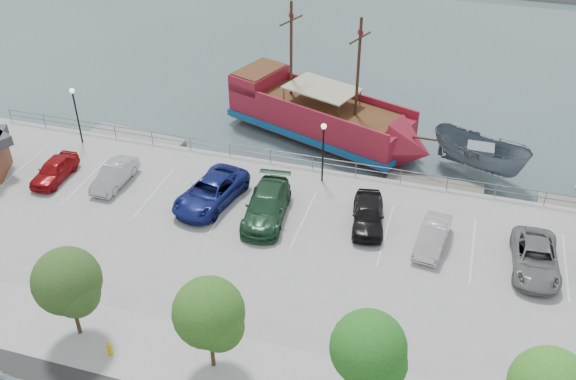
# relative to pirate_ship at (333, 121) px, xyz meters

# --- Properties ---
(ground) EXTENTS (160.00, 160.00, 0.00)m
(ground) POSITION_rel_pirate_ship_xyz_m (0.96, -13.47, -1.76)
(ground) COLOR #37484B
(sidewalk) EXTENTS (100.00, 4.00, 0.05)m
(sidewalk) POSITION_rel_pirate_ship_xyz_m (0.96, -23.47, -0.75)
(sidewalk) COLOR #AFAFAF
(sidewalk) RESTS_ON land_slab
(seawall_railing) EXTENTS (50.00, 0.06, 1.00)m
(seawall_railing) POSITION_rel_pirate_ship_xyz_m (0.96, -5.67, -0.24)
(seawall_railing) COLOR slate
(seawall_railing) RESTS_ON land_slab
(pirate_ship) EXTENTS (16.94, 9.77, 10.52)m
(pirate_ship) POSITION_rel_pirate_ship_xyz_m (0.00, 0.00, 0.00)
(pirate_ship) COLOR maroon
(pirate_ship) RESTS_ON ground
(patrol_boat) EXTENTS (7.58, 5.37, 2.75)m
(patrol_boat) POSITION_rel_pirate_ship_xyz_m (10.76, -1.51, -0.39)
(patrol_boat) COLOR slate
(patrol_boat) RESTS_ON ground
(dock_west) EXTENTS (7.71, 2.85, 0.43)m
(dock_west) POSITION_rel_pirate_ship_xyz_m (-14.28, -4.27, -1.55)
(dock_west) COLOR gray
(dock_west) RESTS_ON ground
(dock_mid) EXTENTS (6.53, 1.98, 0.37)m
(dock_mid) POSITION_rel_pirate_ship_xyz_m (8.14, -4.27, -1.58)
(dock_mid) COLOR slate
(dock_mid) RESTS_ON ground
(fire_hydrant) EXTENTS (0.26, 0.26, 0.74)m
(fire_hydrant) POSITION_rel_pirate_ship_xyz_m (-4.91, -24.27, -0.36)
(fire_hydrant) COLOR gold
(fire_hydrant) RESTS_ON sidewalk
(lamp_post_left) EXTENTS (0.36, 0.36, 4.28)m
(lamp_post_left) POSITION_rel_pirate_ship_xyz_m (-17.04, -6.97, 2.18)
(lamp_post_left) COLOR black
(lamp_post_left) RESTS_ON land_slab
(lamp_post_mid) EXTENTS (0.36, 0.36, 4.28)m
(lamp_post_mid) POSITION_rel_pirate_ship_xyz_m (0.96, -6.97, 2.18)
(lamp_post_mid) COLOR black
(lamp_post_mid) RESTS_ON land_slab
(tree_c) EXTENTS (3.30, 3.20, 5.00)m
(tree_c) POSITION_rel_pirate_ship_xyz_m (-6.90, -23.54, 2.54)
(tree_c) COLOR #473321
(tree_c) RESTS_ON sidewalk
(tree_d) EXTENTS (3.30, 3.20, 5.00)m
(tree_d) POSITION_rel_pirate_ship_xyz_m (0.10, -23.54, 2.54)
(tree_d) COLOR #473321
(tree_d) RESTS_ON sidewalk
(tree_e) EXTENTS (3.30, 3.20, 5.00)m
(tree_e) POSITION_rel_pirate_ship_xyz_m (7.10, -23.54, 2.54)
(tree_e) COLOR #473321
(tree_e) RESTS_ON sidewalk
(parked_car_a) EXTENTS (1.79, 4.19, 1.41)m
(parked_car_a) POSITION_rel_pirate_ship_xyz_m (-16.07, -11.79, -0.06)
(parked_car_a) COLOR maroon
(parked_car_a) RESTS_ON land_slab
(parked_car_b) EXTENTS (1.52, 4.18, 1.37)m
(parked_car_b) POSITION_rel_pirate_ship_xyz_m (-11.96, -11.19, -0.08)
(parked_car_b) COLOR #A2A7AE
(parked_car_b) RESTS_ON land_slab
(parked_car_c) EXTENTS (3.73, 6.27, 1.63)m
(parked_car_c) POSITION_rel_pirate_ship_xyz_m (-5.11, -11.36, 0.05)
(parked_car_c) COLOR navy
(parked_car_c) RESTS_ON land_slab
(parked_car_d) EXTENTS (2.98, 6.01, 1.68)m
(parked_car_d) POSITION_rel_pirate_ship_xyz_m (-1.28, -11.83, 0.08)
(parked_car_d) COLOR #1E452A
(parked_car_d) RESTS_ON land_slab
(parked_car_e) EXTENTS (2.60, 4.83, 1.56)m
(parked_car_e) POSITION_rel_pirate_ship_xyz_m (4.73, -10.83, 0.02)
(parked_car_e) COLOR black
(parked_car_e) RESTS_ON land_slab
(parked_car_f) EXTENTS (1.91, 4.31, 1.38)m
(parked_car_f) POSITION_rel_pirate_ship_xyz_m (8.64, -11.77, -0.07)
(parked_car_f) COLOR beige
(parked_car_f) RESTS_ON land_slab
(parked_car_g) EXTENTS (2.62, 5.31, 1.45)m
(parked_car_g) POSITION_rel_pirate_ship_xyz_m (14.21, -12.16, -0.04)
(parked_car_g) COLOR gray
(parked_car_g) RESTS_ON land_slab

